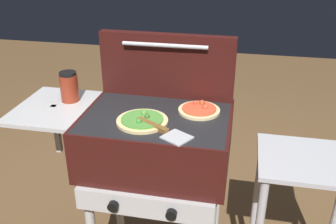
{
  "coord_description": "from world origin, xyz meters",
  "views": [
    {
      "loc": [
        0.34,
        -1.41,
        1.62
      ],
      "look_at": [
        0.05,
        0.0,
        0.92
      ],
      "focal_mm": 40.41,
      "sensor_mm": 36.0,
      "label": 1
    }
  ],
  "objects_px": {
    "pizza_veggie": "(142,120)",
    "prep_table": "(304,201)",
    "spatula": "(162,130)",
    "grill": "(154,144)",
    "pizza_pepperoni": "(199,110)",
    "sauce_jar": "(69,87)"
  },
  "relations": [
    {
      "from": "spatula",
      "to": "pizza_pepperoni",
      "type": "bearing_deg",
      "value": 61.01
    },
    {
      "from": "sauce_jar",
      "to": "spatula",
      "type": "relative_size",
      "value": 0.55
    },
    {
      "from": "prep_table",
      "to": "pizza_pepperoni",
      "type": "bearing_deg",
      "value": 171.37
    },
    {
      "from": "grill",
      "to": "pizza_veggie",
      "type": "relative_size",
      "value": 4.48
    },
    {
      "from": "grill",
      "to": "spatula",
      "type": "relative_size",
      "value": 3.8
    },
    {
      "from": "pizza_veggie",
      "to": "spatula",
      "type": "distance_m",
      "value": 0.12
    },
    {
      "from": "sauce_jar",
      "to": "spatula",
      "type": "height_order",
      "value": "sauce_jar"
    },
    {
      "from": "prep_table",
      "to": "pizza_veggie",
      "type": "bearing_deg",
      "value": -173.81
    },
    {
      "from": "grill",
      "to": "pizza_pepperoni",
      "type": "relative_size",
      "value": 5.25
    },
    {
      "from": "sauce_jar",
      "to": "pizza_veggie",
      "type": "bearing_deg",
      "value": -20.89
    },
    {
      "from": "pizza_pepperoni",
      "to": "sauce_jar",
      "type": "relative_size",
      "value": 1.31
    },
    {
      "from": "spatula",
      "to": "prep_table",
      "type": "distance_m",
      "value": 0.72
    },
    {
      "from": "pizza_pepperoni",
      "to": "prep_table",
      "type": "xyz_separation_m",
      "value": [
        0.49,
        -0.07,
        -0.37
      ]
    },
    {
      "from": "grill",
      "to": "prep_table",
      "type": "bearing_deg",
      "value": 0.37
    },
    {
      "from": "grill",
      "to": "pizza_veggie",
      "type": "bearing_deg",
      "value": -111.63
    },
    {
      "from": "pizza_veggie",
      "to": "spatula",
      "type": "relative_size",
      "value": 0.85
    },
    {
      "from": "pizza_veggie",
      "to": "prep_table",
      "type": "height_order",
      "value": "pizza_veggie"
    },
    {
      "from": "pizza_pepperoni",
      "to": "prep_table",
      "type": "distance_m",
      "value": 0.61
    },
    {
      "from": "pizza_veggie",
      "to": "prep_table",
      "type": "relative_size",
      "value": 0.28
    },
    {
      "from": "grill",
      "to": "prep_table",
      "type": "height_order",
      "value": "grill"
    },
    {
      "from": "prep_table",
      "to": "grill",
      "type": "bearing_deg",
      "value": -179.63
    },
    {
      "from": "pizza_veggie",
      "to": "pizza_pepperoni",
      "type": "relative_size",
      "value": 1.17
    }
  ]
}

